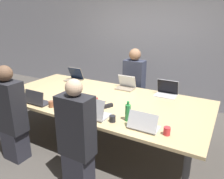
{
  "coord_description": "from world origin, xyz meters",
  "views": [
    {
      "loc": [
        1.78,
        -2.76,
        2.0
      ],
      "look_at": [
        0.16,
        0.1,
        0.88
      ],
      "focal_mm": 35.0,
      "sensor_mm": 36.0,
      "label": 1
    }
  ],
  "objects": [
    {
      "name": "cup_near_midright",
      "position": [
        0.57,
        -0.61,
        0.77
      ],
      "size": [
        0.08,
        0.08,
        0.08
      ],
      "color": "#232328",
      "rests_on": "conference_table"
    },
    {
      "name": "laptop_near_midright",
      "position": [
        0.31,
        -0.62,
        0.8
      ],
      "size": [
        0.33,
        0.27,
        0.27
      ],
      "rotation": [
        0.0,
        0.0,
        3.14
      ],
      "color": "#B7B7BC",
      "rests_on": "conference_table"
    },
    {
      "name": "cup_near_right",
      "position": [
        1.26,
        -0.58,
        0.77
      ],
      "size": [
        0.08,
        0.08,
        0.09
      ],
      "color": "red",
      "rests_on": "conference_table"
    },
    {
      "name": "conference_table",
      "position": [
        0.0,
        0.0,
        0.68
      ],
      "size": [
        3.4,
        1.63,
        0.73
      ],
      "color": "#D6B77F",
      "rests_on": "ground_plane"
    },
    {
      "name": "bottle_near_right",
      "position": [
        0.72,
        -0.48,
        0.84
      ],
      "size": [
        0.07,
        0.07,
        0.26
      ],
      "color": "green",
      "rests_on": "conference_table"
    },
    {
      "name": "laptop_near_right",
      "position": [
        0.98,
        -0.6,
        0.79
      ],
      "size": [
        0.35,
        0.22,
        0.22
      ],
      "rotation": [
        0.0,
        0.0,
        3.14
      ],
      "color": "silver",
      "rests_on": "conference_table"
    },
    {
      "name": "ground_plane",
      "position": [
        0.0,
        0.0,
        0.0
      ],
      "size": [
        24.0,
        24.0,
        0.0
      ],
      "primitive_type": "plane",
      "color": "#4C4742"
    },
    {
      "name": "laptop_near_left",
      "position": [
        -0.7,
        -0.67,
        0.79
      ],
      "size": [
        0.36,
        0.22,
        0.22
      ],
      "rotation": [
        0.0,
        0.0,
        3.14
      ],
      "color": "#333338",
      "rests_on": "conference_table"
    },
    {
      "name": "cup_near_left",
      "position": [
        -0.43,
        -0.64,
        0.77
      ],
      "size": [
        0.08,
        0.08,
        0.09
      ],
      "color": "brown",
      "rests_on": "conference_table"
    },
    {
      "name": "stapler",
      "position": [
        0.29,
        -0.25,
        0.75
      ],
      "size": [
        0.1,
        0.15,
        0.05
      ],
      "rotation": [
        0.0,
        0.0,
        -0.43
      ],
      "color": "black",
      "rests_on": "conference_table"
    },
    {
      "name": "laptop_far_right",
      "position": [
        0.89,
        0.67,
        0.8
      ],
      "size": [
        0.35,
        0.26,
        0.26
      ],
      "color": "silver",
      "rests_on": "conference_table"
    },
    {
      "name": "person_far_center",
      "position": [
        0.12,
        1.06,
        0.69
      ],
      "size": [
        0.4,
        0.24,
        1.4
      ],
      "color": "#2D2D38",
      "rests_on": "ground_plane"
    },
    {
      "name": "curtain_wall",
      "position": [
        0.0,
        2.17,
        1.4
      ],
      "size": [
        12.0,
        0.06,
        2.8
      ],
      "color": "#9999A3",
      "rests_on": "ground_plane"
    },
    {
      "name": "laptop_far_center",
      "position": [
        0.14,
        0.66,
        0.8
      ],
      "size": [
        0.33,
        0.25,
        0.24
      ],
      "color": "gray",
      "rests_on": "conference_table"
    },
    {
      "name": "person_near_left",
      "position": [
        -0.78,
        -1.06,
        0.67
      ],
      "size": [
        0.4,
        0.24,
        1.39
      ],
      "rotation": [
        0.0,
        0.0,
        3.14
      ],
      "color": "#2D2D38",
      "rests_on": "ground_plane"
    },
    {
      "name": "person_near_midright",
      "position": [
        0.35,
        -1.05,
        0.66
      ],
      "size": [
        0.4,
        0.24,
        1.37
      ],
      "rotation": [
        0.0,
        0.0,
        3.14
      ],
      "color": "#2D2D38",
      "rests_on": "ground_plane"
    },
    {
      "name": "laptop_far_left",
      "position": [
        -1.0,
        0.61,
        0.8
      ],
      "size": [
        0.32,
        0.27,
        0.27
      ],
      "color": "gray",
      "rests_on": "conference_table"
    },
    {
      "name": "notebook",
      "position": [
        -0.11,
        -0.13,
        0.74
      ],
      "size": [
        0.25,
        0.2,
        0.02
      ],
      "rotation": [
        0.0,
        0.0,
        0.3
      ],
      "color": "maroon",
      "rests_on": "conference_table"
    }
  ]
}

